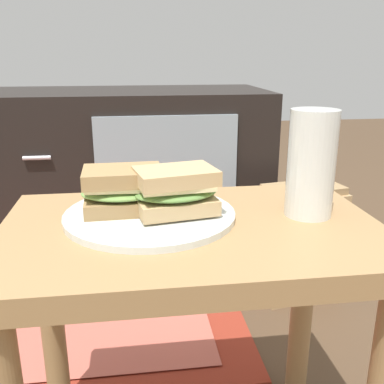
# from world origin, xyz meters

# --- Properties ---
(side_table) EXTENTS (0.56, 0.36, 0.46)m
(side_table) POSITION_xyz_m (0.00, 0.00, 0.37)
(side_table) COLOR #A37A4C
(side_table) RESTS_ON ground
(tv_cabinet) EXTENTS (0.96, 0.46, 0.58)m
(tv_cabinet) POSITION_xyz_m (-0.10, 0.95, 0.29)
(tv_cabinet) COLOR black
(tv_cabinet) RESTS_ON ground
(area_rug) EXTENTS (1.10, 0.72, 0.01)m
(area_rug) POSITION_xyz_m (-0.35, 0.53, 0.00)
(area_rug) COLOR maroon
(area_rug) RESTS_ON ground
(plate) EXTENTS (0.26, 0.26, 0.01)m
(plate) POSITION_xyz_m (-0.06, 0.03, 0.47)
(plate) COLOR silver
(plate) RESTS_ON side_table
(sandwich_front) EXTENTS (0.13, 0.09, 0.07)m
(sandwich_front) POSITION_xyz_m (-0.10, 0.05, 0.50)
(sandwich_front) COLOR #9E7A4C
(sandwich_front) RESTS_ON plate
(sandwich_back) EXTENTS (0.14, 0.11, 0.07)m
(sandwich_back) POSITION_xyz_m (-0.02, 0.02, 0.51)
(sandwich_back) COLOR tan
(sandwich_back) RESTS_ON plate
(beer_glass) EXTENTS (0.07, 0.07, 0.16)m
(beer_glass) POSITION_xyz_m (0.18, 0.02, 0.54)
(beer_glass) COLOR silver
(beer_glass) RESTS_ON side_table
(paper_bag) EXTENTS (0.25, 0.17, 0.34)m
(paper_bag) POSITION_xyz_m (0.40, 0.54, 0.17)
(paper_bag) COLOR tan
(paper_bag) RESTS_ON ground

